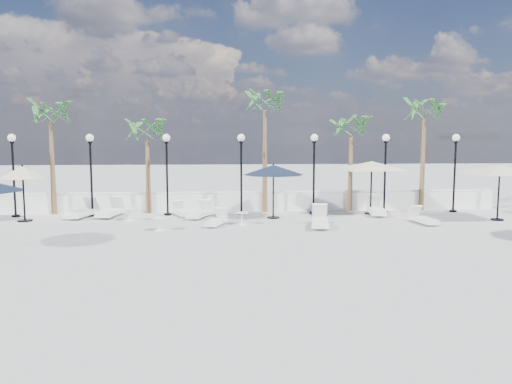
{
  "coord_description": "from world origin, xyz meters",
  "views": [
    {
      "loc": [
        -1.04,
        -17.15,
        3.7
      ],
      "look_at": [
        0.42,
        2.65,
        1.5
      ],
      "focal_mm": 35.0,
      "sensor_mm": 36.0,
      "label": 1
    }
  ],
  "objects": [
    {
      "name": "lamppost_5",
      "position": [
        7.0,
        6.5,
        2.49
      ],
      "size": [
        0.36,
        0.36,
        3.84
      ],
      "color": "black",
      "rests_on": "ground"
    },
    {
      "name": "lounger_2",
      "position": [
        -1.95,
        5.57,
        0.24
      ],
      "size": [
        1.23,
        1.97,
        0.71
      ],
      "rotation": [
        0.0,
        0.0,
        -0.37
      ],
      "color": "silver",
      "rests_on": "ground"
    },
    {
      "name": "side_table_1",
      "position": [
        -5.04,
        5.06,
        0.33
      ],
      "size": [
        0.57,
        0.57,
        0.55
      ],
      "color": "silver",
      "rests_on": "ground"
    },
    {
      "name": "palm_2",
      "position": [
        1.2,
        7.3,
        5.12
      ],
      "size": [
        2.6,
        2.6,
        6.1
      ],
      "color": "brown",
      "rests_on": "ground"
    },
    {
      "name": "ground",
      "position": [
        0.0,
        0.0,
        0.0
      ],
      "size": [
        100.0,
        100.0,
        0.0
      ],
      "primitive_type": "plane",
      "color": "#ABABA6",
      "rests_on": "ground"
    },
    {
      "name": "parasol_cream_sq_b",
      "position": [
        6.23,
        6.2,
        2.52
      ],
      "size": [
        5.44,
        5.44,
        2.73
      ],
      "color": "black",
      "rests_on": "ground"
    },
    {
      "name": "parasol_cream_sq_a",
      "position": [
        11.31,
        3.95,
        2.44
      ],
      "size": [
        5.36,
        5.36,
        2.63
      ],
      "color": "black",
      "rests_on": "ground"
    },
    {
      "name": "palm_1",
      "position": [
        -4.5,
        7.3,
        3.75
      ],
      "size": [
        2.6,
        2.6,
        4.7
      ],
      "color": "brown",
      "rests_on": "ground"
    },
    {
      "name": "parasol_navy_mid",
      "position": [
        1.4,
        5.27,
        2.2
      ],
      "size": [
        2.79,
        2.79,
        2.5
      ],
      "color": "black",
      "rests_on": "ground"
    },
    {
      "name": "parasol_cream_small",
      "position": [
        -9.6,
        5.21,
        2.14
      ],
      "size": [
        2.03,
        2.03,
        2.5
      ],
      "color": "black",
      "rests_on": "ground"
    },
    {
      "name": "palm_4",
      "position": [
        9.2,
        7.3,
        4.73
      ],
      "size": [
        2.6,
        2.6,
        5.7
      ],
      "color": "brown",
      "rests_on": "ground"
    },
    {
      "name": "lounger_5",
      "position": [
        7.63,
        3.32,
        0.22
      ],
      "size": [
        0.82,
        1.78,
        0.64
      ],
      "rotation": [
        0.0,
        0.0,
        0.16
      ],
      "color": "silver",
      "rests_on": "ground"
    },
    {
      "name": "palm_3",
      "position": [
        5.5,
        7.3,
        3.95
      ],
      "size": [
        2.6,
        2.6,
        4.9
      ],
      "color": "brown",
      "rests_on": "ground"
    },
    {
      "name": "lounger_0",
      "position": [
        -6.09,
        6.22,
        0.27
      ],
      "size": [
        1.05,
        2.23,
        0.8
      ],
      "rotation": [
        0.0,
        0.0,
        -0.17
      ],
      "color": "silver",
      "rests_on": "ground"
    },
    {
      "name": "balustrade",
      "position": [
        0.0,
        7.5,
        0.47
      ],
      "size": [
        26.0,
        0.3,
        1.01
      ],
      "color": "white",
      "rests_on": "ground"
    },
    {
      "name": "lamppost_0",
      "position": [
        -10.5,
        6.5,
        2.49
      ],
      "size": [
        0.36,
        0.36,
        3.84
      ],
      "color": "black",
      "rests_on": "ground"
    },
    {
      "name": "lamppost_3",
      "position": [
        0.0,
        6.5,
        2.49
      ],
      "size": [
        0.36,
        0.36,
        3.84
      ],
      "color": "black",
      "rests_on": "ground"
    },
    {
      "name": "side_table_2",
      "position": [
        -0.1,
        3.67,
        0.32
      ],
      "size": [
        0.54,
        0.54,
        0.52
      ],
      "color": "silver",
      "rests_on": "ground"
    },
    {
      "name": "lamppost_6",
      "position": [
        10.5,
        6.5,
        2.49
      ],
      "size": [
        0.36,
        0.36,
        3.84
      ],
      "color": "black",
      "rests_on": "ground"
    },
    {
      "name": "lounger_7",
      "position": [
        6.39,
        5.8,
        0.26
      ],
      "size": [
        0.97,
        2.14,
        0.77
      ],
      "rotation": [
        0.0,
        0.0,
        -0.15
      ],
      "color": "silver",
      "rests_on": "ground"
    },
    {
      "name": "lounger_1",
      "position": [
        -7.34,
        6.07,
        0.27
      ],
      "size": [
        1.26,
        2.26,
        0.81
      ],
      "rotation": [
        0.0,
        0.0,
        -0.28
      ],
      "color": "silver",
      "rests_on": "ground"
    },
    {
      "name": "lounger_6",
      "position": [
        3.08,
        2.87,
        0.26
      ],
      "size": [
        1.05,
        2.19,
        0.79
      ],
      "rotation": [
        0.0,
        0.0,
        -0.18
      ],
      "color": "silver",
      "rests_on": "ground"
    },
    {
      "name": "lamppost_1",
      "position": [
        -7.0,
        6.5,
        2.49
      ],
      "size": [
        0.36,
        0.36,
        3.84
      ],
      "color": "black",
      "rests_on": "ground"
    },
    {
      "name": "lamppost_2",
      "position": [
        -3.5,
        6.5,
        2.49
      ],
      "size": [
        0.36,
        0.36,
        3.84
      ],
      "color": "black",
      "rests_on": "ground"
    },
    {
      "name": "palm_0",
      "position": [
        -9.0,
        7.3,
        4.53
      ],
      "size": [
        2.6,
        2.6,
        5.5
      ],
      "color": "brown",
      "rests_on": "ground"
    },
    {
      "name": "side_table_0",
      "position": [
        -3.41,
        2.56,
        0.32
      ],
      "size": [
        0.54,
        0.54,
        0.52
      ],
      "color": "silver",
      "rests_on": "ground"
    },
    {
      "name": "lounger_4",
      "position": [
        -1.19,
        3.51,
        0.21
      ],
      "size": [
        1.04,
        1.72,
        0.61
      ],
      "rotation": [
        0.0,
        0.0,
        -0.34
      ],
      "color": "silver",
      "rests_on": "ground"
    },
    {
      "name": "lounger_3",
      "position": [
        -2.81,
        6.22,
        0.2
      ],
      "size": [
        1.07,
        1.69,
        0.61
      ],
      "rotation": [
        0.0,
        0.0,
        0.38
      ],
      "color": "silver",
      "rests_on": "ground"
    },
    {
      "name": "lamppost_4",
      "position": [
        3.5,
        6.5,
        2.49
      ],
      "size": [
        0.36,
        0.36,
        3.84
      ],
      "color": "black",
      "rests_on": "ground"
    }
  ]
}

